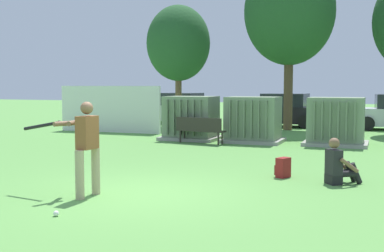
# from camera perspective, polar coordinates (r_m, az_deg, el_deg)

# --- Properties ---
(ground_plane) EXTENTS (96.00, 96.00, 0.00)m
(ground_plane) POSITION_cam_1_polar(r_m,az_deg,el_deg) (9.46, -5.88, -7.75)
(ground_plane) COLOR #5B9947
(fence_panel) EXTENTS (4.80, 0.12, 2.00)m
(fence_panel) POSITION_cam_1_polar(r_m,az_deg,el_deg) (21.76, -9.44, 1.92)
(fence_panel) COLOR white
(fence_panel) RESTS_ON ground
(transformer_west) EXTENTS (2.10, 1.70, 1.62)m
(transformer_west) POSITION_cam_1_polar(r_m,az_deg,el_deg) (18.56, -0.11, 0.86)
(transformer_west) COLOR #9E9B93
(transformer_west) RESTS_ON ground
(transformer_mid_west) EXTENTS (2.10, 1.70, 1.62)m
(transformer_mid_west) POSITION_cam_1_polar(r_m,az_deg,el_deg) (17.85, 7.02, 0.67)
(transformer_mid_west) COLOR #9E9B93
(transformer_mid_west) RESTS_ON ground
(transformer_mid_east) EXTENTS (2.10, 1.70, 1.62)m
(transformer_mid_east) POSITION_cam_1_polar(r_m,az_deg,el_deg) (17.53, 16.19, 0.45)
(transformer_mid_east) COLOR #9E9B93
(transformer_mid_east) RESTS_ON ground
(park_bench) EXTENTS (1.84, 0.71, 0.92)m
(park_bench) POSITION_cam_1_polar(r_m,az_deg,el_deg) (17.27, 0.90, -0.27)
(park_bench) COLOR #2D2823
(park_bench) RESTS_ON ground
(batter) EXTENTS (1.61, 0.72, 1.74)m
(batter) POSITION_cam_1_polar(r_m,az_deg,el_deg) (9.25, -12.19, -1.98)
(batter) COLOR tan
(batter) RESTS_ON ground
(sports_ball) EXTENTS (0.09, 0.09, 0.09)m
(sports_ball) POSITION_cam_1_polar(r_m,az_deg,el_deg) (8.12, -15.33, -9.65)
(sports_ball) COLOR white
(sports_ball) RESTS_ON ground
(seated_spectator) EXTENTS (0.78, 0.68, 0.96)m
(seated_spectator) POSITION_cam_1_polar(r_m,az_deg,el_deg) (10.70, 16.42, -4.41)
(seated_spectator) COLOR black
(seated_spectator) RESTS_ON ground
(backpack) EXTENTS (0.35, 0.37, 0.44)m
(backpack) POSITION_cam_1_polar(r_m,az_deg,el_deg) (11.20, 10.37, -4.73)
(backpack) COLOR maroon
(backpack) RESTS_ON ground
(tree_left) EXTENTS (3.09, 3.09, 5.90)m
(tree_left) POSITION_cam_1_polar(r_m,az_deg,el_deg) (24.45, -1.58, 9.44)
(tree_left) COLOR brown
(tree_left) RESTS_ON ground
(tree_center_left) EXTENTS (4.05, 4.05, 7.73)m
(tree_center_left) POSITION_cam_1_polar(r_m,az_deg,el_deg) (23.23, 11.11, 12.72)
(tree_center_left) COLOR brown
(tree_center_left) RESTS_ON ground
(parked_car_leftmost) EXTENTS (4.37, 2.30, 1.62)m
(parked_car_leftmost) POSITION_cam_1_polar(r_m,az_deg,el_deg) (26.43, -1.60, 1.94)
(parked_car_leftmost) COLOR #B2B2B7
(parked_car_leftmost) RESTS_ON ground
(parked_car_left_of_center) EXTENTS (4.29, 2.10, 1.62)m
(parked_car_left_of_center) POSITION_cam_1_polar(r_m,az_deg,el_deg) (24.91, 10.36, 1.69)
(parked_car_left_of_center) COLOR black
(parked_car_left_of_center) RESTS_ON ground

